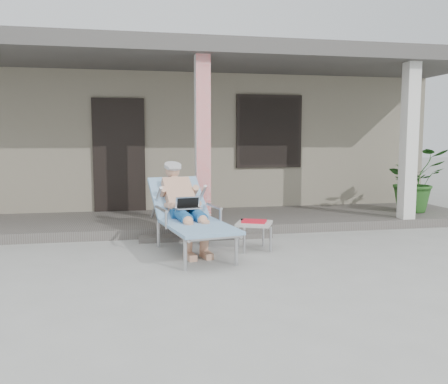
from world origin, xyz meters
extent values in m
plane|color=#9E9E99|center=(0.00, 0.00, 0.00)|extent=(60.00, 60.00, 0.00)
cube|color=gray|center=(0.00, 6.50, 1.50)|extent=(10.00, 5.00, 3.00)
cube|color=#474442|center=(0.00, 6.50, 3.15)|extent=(10.40, 5.40, 0.30)
cube|color=black|center=(-1.30, 3.97, 1.20)|extent=(0.95, 0.06, 2.10)
cube|color=black|center=(1.60, 3.97, 1.65)|extent=(1.20, 0.06, 1.30)
cube|color=black|center=(1.60, 3.96, 1.65)|extent=(1.32, 0.05, 1.42)
cube|color=#605B56|center=(0.00, 3.00, 0.07)|extent=(10.00, 2.00, 0.15)
cube|color=red|center=(0.00, 2.15, 1.45)|extent=(0.22, 0.22, 2.61)
cube|color=silver|center=(3.50, 2.15, 1.45)|extent=(0.22, 0.22, 2.61)
cube|color=#474442|center=(0.00, 3.00, 2.88)|extent=(10.00, 2.30, 0.24)
cube|color=#605B56|center=(0.00, 1.85, 0.04)|extent=(2.00, 0.30, 0.07)
cylinder|color=#B7B7BC|center=(-0.50, 0.18, 0.19)|extent=(0.04, 0.04, 0.38)
cylinder|color=#B7B7BC|center=(0.12, 0.30, 0.19)|extent=(0.04, 0.04, 0.38)
cylinder|color=#B7B7BC|center=(-0.73, 1.44, 0.19)|extent=(0.04, 0.04, 0.38)
cylinder|color=#B7B7BC|center=(-0.11, 1.55, 0.19)|extent=(0.04, 0.04, 0.38)
cube|color=#B7B7BC|center=(-0.28, 0.70, 0.39)|extent=(0.85, 1.33, 0.03)
cube|color=#84AFCC|center=(-0.28, 0.70, 0.42)|extent=(0.95, 1.39, 0.04)
cube|color=#B7B7BC|center=(-0.44, 1.58, 0.63)|extent=(0.73, 0.69, 0.50)
cube|color=#84AFCC|center=(-0.44, 1.58, 0.66)|extent=(0.84, 0.78, 0.57)
cylinder|color=#B4B4B7|center=(-0.49, 1.87, 1.11)|extent=(0.29, 0.29, 0.13)
cube|color=silver|center=(-0.36, 1.13, 0.59)|extent=(0.37, 0.29, 0.24)
cube|color=#B9B9B4|center=(0.53, 1.03, 0.36)|extent=(0.59, 0.59, 0.04)
cylinder|color=#B7B7BC|center=(0.35, 0.85, 0.17)|extent=(0.03, 0.03, 0.34)
cylinder|color=#B7B7BC|center=(0.71, 0.85, 0.17)|extent=(0.03, 0.03, 0.34)
cylinder|color=#B7B7BC|center=(0.35, 1.21, 0.17)|extent=(0.03, 0.03, 0.34)
cylinder|color=#B7B7BC|center=(0.71, 1.21, 0.17)|extent=(0.03, 0.03, 0.34)
cube|color=red|center=(0.53, 1.03, 0.39)|extent=(0.38, 0.34, 0.03)
cube|color=black|center=(0.53, 1.15, 0.39)|extent=(0.30, 0.14, 0.03)
imported|color=#26591E|center=(4.09, 2.85, 0.74)|extent=(1.08, 0.94, 1.18)
camera|label=1|loc=(-1.09, -5.09, 1.50)|focal=38.00mm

